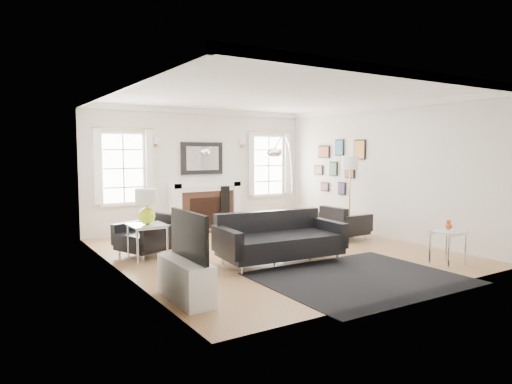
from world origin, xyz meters
TOP-DOWN VIEW (x-y plane):
  - floor at (0.00, 0.00)m, footprint 6.00×6.00m
  - back_wall at (0.00, 3.00)m, footprint 5.50×0.04m
  - front_wall at (0.00, -3.00)m, footprint 5.50×0.04m
  - left_wall at (-2.75, 0.00)m, footprint 0.04×6.00m
  - right_wall at (2.75, 0.00)m, footprint 0.04×6.00m
  - ceiling at (0.00, 0.00)m, footprint 5.50×6.00m
  - crown_molding at (0.00, 0.00)m, footprint 5.50×6.00m
  - fireplace at (0.00, 2.79)m, footprint 1.70×0.69m
  - mantel_mirror at (0.00, 2.95)m, footprint 1.05×0.07m
  - window_left at (-1.85, 2.95)m, footprint 1.24×0.15m
  - window_right at (1.85, 2.95)m, footprint 1.24×0.15m
  - gallery_wall at (2.72, 1.30)m, footprint 0.04×1.73m
  - tv_unit at (-2.44, -1.70)m, footprint 0.35×1.00m
  - area_rug at (0.05, -2.14)m, footprint 2.77×2.32m
  - sofa at (-0.39, -0.71)m, footprint 2.12×1.11m
  - armchair_left at (-2.04, 0.88)m, footprint 1.04×1.10m
  - armchair_right at (1.86, 0.16)m, footprint 0.76×0.85m
  - coffee_table at (-0.25, -0.56)m, footprint 0.80×0.80m
  - side_table_left at (-2.20, 0.43)m, footprint 0.57×0.57m
  - nesting_table at (1.78, -2.32)m, footprint 0.50×0.42m
  - gourd_lamp at (-2.20, 0.43)m, footprint 0.36×0.36m
  - orange_vase at (1.78, -2.32)m, footprint 0.10×0.10m
  - arc_floor_lamp at (1.54, 1.83)m, footprint 1.59×1.47m
  - stick_floor_lamp at (2.20, 0.35)m, footprint 0.35×0.35m
  - speaker_tower at (0.44, 2.65)m, footprint 0.27×0.27m

SIDE VIEW (x-z plane):
  - floor at x=0.00m, z-range 0.00..0.00m
  - area_rug at x=0.05m, z-range 0.00..0.01m
  - armchair_right at x=1.86m, z-range 0.03..0.60m
  - coffee_table at x=-0.25m, z-range 0.15..0.50m
  - tv_unit at x=-2.44m, z-range -0.22..0.87m
  - armchair_left at x=-2.04m, z-range 0.03..0.63m
  - sofa at x=-0.39m, z-range 0.03..0.70m
  - nesting_table at x=1.78m, z-range 0.16..0.71m
  - speaker_tower at x=0.44m, z-range 0.00..1.01m
  - side_table_left at x=-2.20m, z-range 0.20..0.83m
  - fireplace at x=0.00m, z-range -0.01..1.10m
  - orange_vase at x=1.78m, z-range 0.56..0.73m
  - gourd_lamp at x=-2.20m, z-range 0.67..1.25m
  - arc_floor_lamp at x=1.54m, z-range 0.09..2.34m
  - back_wall at x=0.00m, z-range 0.00..2.80m
  - front_wall at x=0.00m, z-range 0.00..2.80m
  - left_wall at x=-2.75m, z-range 0.00..2.80m
  - right_wall at x=2.75m, z-range 0.00..2.80m
  - window_left at x=-1.85m, z-range 0.65..2.27m
  - window_right at x=1.85m, z-range 0.65..2.27m
  - stick_floor_lamp at x=2.20m, z-range 0.63..2.35m
  - gallery_wall at x=2.72m, z-range 0.89..2.18m
  - mantel_mirror at x=0.00m, z-range 1.27..2.02m
  - crown_molding at x=0.00m, z-range 2.68..2.80m
  - ceiling at x=0.00m, z-range 2.79..2.81m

